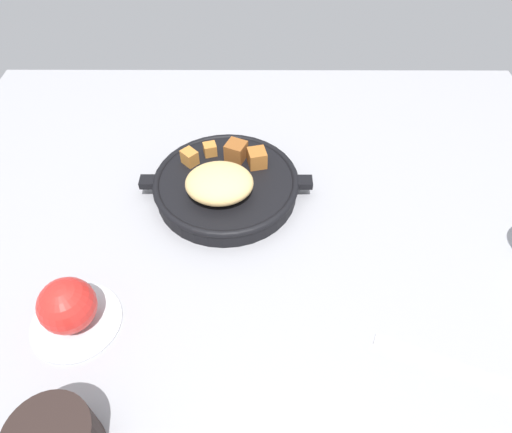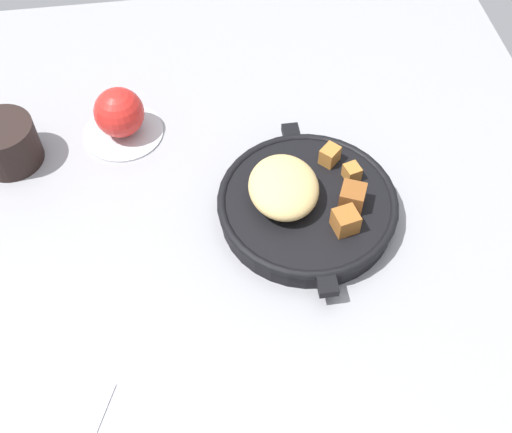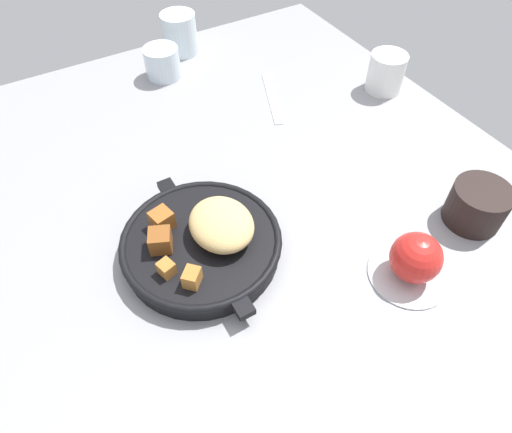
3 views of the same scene
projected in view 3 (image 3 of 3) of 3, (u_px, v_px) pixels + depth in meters
The scene contains 9 objects.
ground_plane at pixel (244, 211), 75.48cm from camera, with size 114.27×99.78×2.40cm, color gray.
cast_iron_skillet at pixel (204, 241), 66.50cm from camera, with size 28.35×24.03×7.79cm.
saucer_plate at pixel (409, 273), 65.56cm from camera, with size 11.88×11.88×0.60cm, color #B7BABF.
red_apple at pixel (416, 258), 62.56cm from camera, with size 7.30×7.30×7.30cm, color red.
butter_knife at pixel (272, 97), 94.30cm from camera, with size 18.23×1.60×0.36cm, color silver.
water_glass_short at pixel (162, 63), 97.31cm from camera, with size 7.61×7.61×6.55cm, color silver.
white_creamer_pitcher at pixel (386, 72), 93.50cm from camera, with size 7.55×7.55×7.94cm, color white.
water_glass_tall at pixel (180, 33), 103.11cm from camera, with size 7.94×7.94×9.01cm, color silver.
coffee_mug_dark at pixel (477, 205), 70.19cm from camera, with size 9.02×9.02×6.66cm, color black.
Camera 3 is at (44.04, -23.36, 55.52)cm, focal length 31.54 mm.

